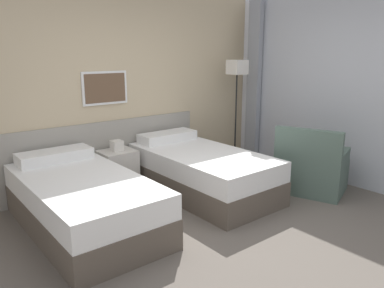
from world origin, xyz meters
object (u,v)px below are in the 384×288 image
Objects in this scene: floor_lamp at (237,77)px; armchair at (311,171)px; nightstand at (118,170)px; bed_near_door at (83,202)px; bed_near_window at (201,171)px.

floor_lamp reaches higher than armchair.
nightstand is 0.68× the size of armchair.
armchair is (1.98, -1.66, 0.00)m from nightstand.
armchair is at bearing -17.63° from bed_near_door.
armchair is at bearing -92.19° from floor_lamp.
nightstand is at bearing 136.89° from bed_near_window.
nightstand is 0.41× the size of floor_lamp.
bed_near_window is 2.94× the size of nightstand.
nightstand is 2.36m from floor_lamp.
floor_lamp is (1.22, 0.58, 1.16)m from bed_near_window.
bed_near_door and bed_near_window have the same top height.
floor_lamp is at bearing -5.12° from nightstand.
armchair is at bearing -39.89° from nightstand.
bed_near_door is 3.14m from floor_lamp.
nightstand is at bearing 30.38° from armchair.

